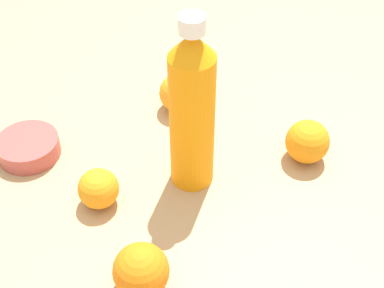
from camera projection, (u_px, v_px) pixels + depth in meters
The scene contains 7 objects.
ground_plane at pixel (197, 197), 0.96m from camera, with size 2.40×2.40×0.00m, color tan.
water_bottle at pixel (192, 111), 0.89m from camera, with size 0.08×0.08×0.32m.
orange_0 at pixel (307, 142), 1.00m from camera, with size 0.08×0.08×0.08m, color orange.
orange_1 at pixel (98, 189), 0.93m from camera, with size 0.07×0.07×0.07m, color orange.
orange_2 at pixel (141, 271), 0.80m from camera, with size 0.08×0.08×0.08m, color orange.
orange_3 at pixel (179, 93), 1.11m from camera, with size 0.08×0.08×0.08m, color orange.
ceramic_bowl at pixel (28, 147), 1.03m from camera, with size 0.12×0.12×0.04m, color #B24C47.
Camera 1 is at (-0.25, -0.59, 0.72)m, focal length 51.80 mm.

